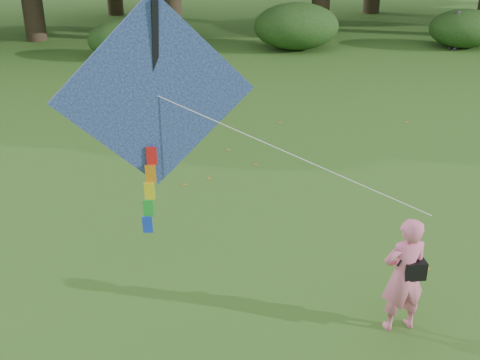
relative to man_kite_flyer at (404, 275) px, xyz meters
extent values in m
plane|color=#265114|center=(-0.83, 0.00, -0.87)|extent=(100.00, 100.00, 0.00)
imported|color=pink|center=(0.00, 0.00, 0.00)|extent=(0.68, 0.49, 1.75)
imported|color=slate|center=(8.64, 17.09, -0.09)|extent=(0.81, 0.98, 1.57)
cube|color=black|center=(0.12, -0.03, 0.10)|extent=(0.30, 0.20, 0.26)
cylinder|color=black|center=(0.00, -0.04, 0.44)|extent=(0.33, 0.14, 0.47)
cube|color=#2848B1|center=(-3.24, 0.88, 2.40)|extent=(2.60, 0.54, 2.63)
cube|color=black|center=(-3.24, 0.91, 2.40)|extent=(0.21, 0.46, 2.40)
cylinder|color=white|center=(-1.49, 0.42, 1.67)|extent=(3.50, 0.94, 1.48)
cube|color=red|center=(-3.34, 0.90, 1.56)|extent=(0.14, 0.06, 0.26)
cube|color=orange|center=(-3.37, 0.90, 1.30)|extent=(0.14, 0.06, 0.26)
cube|color=yellow|center=(-3.40, 0.90, 1.04)|extent=(0.14, 0.06, 0.26)
cube|color=green|center=(-3.43, 0.90, 0.78)|extent=(0.14, 0.06, 0.26)
cube|color=blue|center=(-3.46, 0.90, 0.52)|extent=(0.14, 0.06, 0.26)
cylinder|color=#3A2D1E|center=(-2.83, 20.00, 0.70)|extent=(0.80, 0.80, 3.15)
ellipsoid|color=#264919|center=(-4.83, 17.10, -0.16)|extent=(2.66, 2.09, 1.42)
ellipsoid|color=#264919|center=(2.17, 17.90, 0.06)|extent=(3.50, 2.75, 1.88)
ellipsoid|color=#264919|center=(9.17, 17.40, -0.09)|extent=(2.94, 2.31, 1.58)
cube|color=olive|center=(-2.31, 5.41, -0.87)|extent=(0.14, 0.14, 0.01)
cube|color=olive|center=(3.38, 8.49, -0.87)|extent=(0.14, 0.13, 0.01)
cube|color=olive|center=(-1.72, 7.04, -0.87)|extent=(0.13, 0.14, 0.01)
cube|color=olive|center=(1.01, 1.36, -0.87)|extent=(0.14, 0.14, 0.01)
cube|color=olive|center=(-0.13, 8.87, -0.87)|extent=(0.14, 0.14, 0.01)
cube|color=olive|center=(-1.18, 6.01, -0.87)|extent=(0.14, 0.12, 0.01)
cube|color=olive|center=(-2.85, 5.13, -0.87)|extent=(0.13, 0.09, 0.01)
camera|label=1|loc=(-3.03, -6.60, 4.61)|focal=45.00mm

